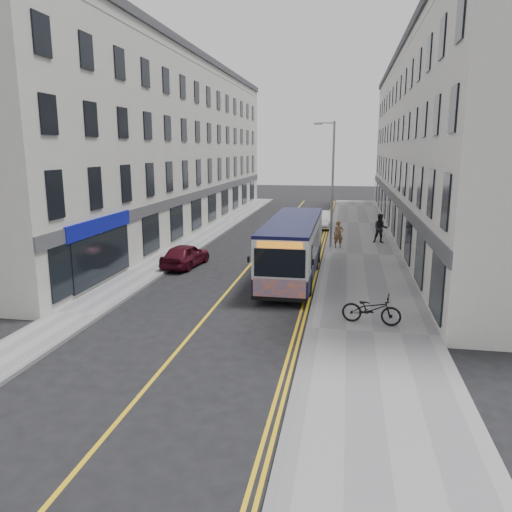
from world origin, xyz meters
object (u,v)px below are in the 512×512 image
at_px(pedestrian_far, 380,228).
at_px(bicycle, 371,309).
at_px(streetlamp, 331,180).
at_px(pedestrian_near, 338,234).
at_px(car_white, 321,219).
at_px(city_bus, 293,246).
at_px(car_maroon, 185,255).

bearing_deg(pedestrian_far, bicycle, -96.97).
bearing_deg(streetlamp, pedestrian_near, -29.94).
relative_size(streetlamp, car_white, 1.95).
bearing_deg(city_bus, car_maroon, 168.43).
bearing_deg(bicycle, pedestrian_near, 15.01).
height_order(bicycle, pedestrian_far, pedestrian_far).
bearing_deg(pedestrian_far, pedestrian_near, -142.53).
height_order(streetlamp, pedestrian_far, streetlamp).
bearing_deg(streetlamp, city_bus, -101.15).
bearing_deg(streetlamp, bicycle, -81.99).
relative_size(pedestrian_near, pedestrian_far, 0.89).
bearing_deg(car_white, pedestrian_near, -82.31).
bearing_deg(pedestrian_near, car_maroon, -150.35).
xyz_separation_m(car_white, car_maroon, (-6.60, -15.18, -0.03)).
xyz_separation_m(pedestrian_near, pedestrian_far, (2.74, 2.30, 0.11)).
bearing_deg(bicycle, car_white, 16.51).
relative_size(pedestrian_near, car_white, 0.42).
bearing_deg(city_bus, bicycle, -61.62).
distance_m(bicycle, pedestrian_near, 14.17).
distance_m(city_bus, bicycle, 7.57).
bearing_deg(streetlamp, pedestrian_far, 30.79).
xyz_separation_m(city_bus, pedestrian_far, (4.85, 9.78, -0.52)).
xyz_separation_m(streetlamp, pedestrian_near, (0.57, -0.33, -3.40)).
bearing_deg(bicycle, pedestrian_far, 4.62).
relative_size(city_bus, bicycle, 4.79).
relative_size(bicycle, car_maroon, 0.56).
distance_m(pedestrian_far, car_maroon, 13.84).
xyz_separation_m(city_bus, bicycle, (3.57, -6.61, -0.93)).
bearing_deg(streetlamp, car_maroon, -139.01).
xyz_separation_m(streetlamp, bicycle, (2.03, -14.42, -3.71)).
bearing_deg(car_maroon, pedestrian_far, -134.12).
distance_m(streetlamp, car_maroon, 10.70).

